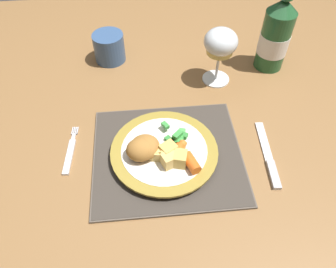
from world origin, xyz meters
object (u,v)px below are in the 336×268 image
object	(u,v)px
table_knife	(269,159)
dinner_plate	(164,152)
fork	(70,153)
wine_glass	(221,44)
drinking_cup	(109,47)
bottle	(276,34)
dining_table	(161,111)

from	to	relation	value
table_knife	dinner_plate	bearing A→B (deg)	171.94
fork	table_knife	distance (m)	0.44
wine_glass	drinking_cup	distance (m)	0.32
dinner_plate	wine_glass	size ratio (longest dim) A/B	1.52
dinner_plate	fork	bearing A→B (deg)	172.43
table_knife	drinking_cup	world-z (taller)	drinking_cup
dinner_plate	table_knife	world-z (taller)	dinner_plate
dinner_plate	fork	size ratio (longest dim) A/B	1.72
dinner_plate	bottle	bearing A→B (deg)	42.65
dining_table	table_knife	world-z (taller)	table_knife
dining_table	fork	size ratio (longest dim) A/B	11.31
dining_table	drinking_cup	world-z (taller)	drinking_cup
table_knife	dining_table	bearing A→B (deg)	132.01
dinner_plate	dining_table	bearing A→B (deg)	87.96
wine_glass	drinking_cup	bearing A→B (deg)	157.38
dining_table	bottle	size ratio (longest dim) A/B	5.78
dinner_plate	wine_glass	distance (m)	0.31
fork	wine_glass	size ratio (longest dim) A/B	0.88
dining_table	drinking_cup	bearing A→B (deg)	129.97
table_knife	fork	bearing A→B (deg)	172.17
dining_table	fork	xyz separation A→B (m)	(-0.22, -0.18, 0.07)
fork	wine_glass	xyz separation A→B (m)	(0.37, 0.22, 0.11)
dining_table	drinking_cup	distance (m)	0.23
drinking_cup	dining_table	bearing A→B (deg)	-50.03
wine_glass	bottle	world-z (taller)	bottle
table_knife	wine_glass	bearing A→B (deg)	102.88
dinner_plate	drinking_cup	world-z (taller)	drinking_cup
dining_table	dinner_plate	distance (m)	0.23
table_knife	bottle	distance (m)	0.36
dinner_plate	table_knife	xyz separation A→B (m)	(0.23, -0.03, -0.01)
drinking_cup	wine_glass	bearing A→B (deg)	-22.62
fork	table_knife	size ratio (longest dim) A/B	0.73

